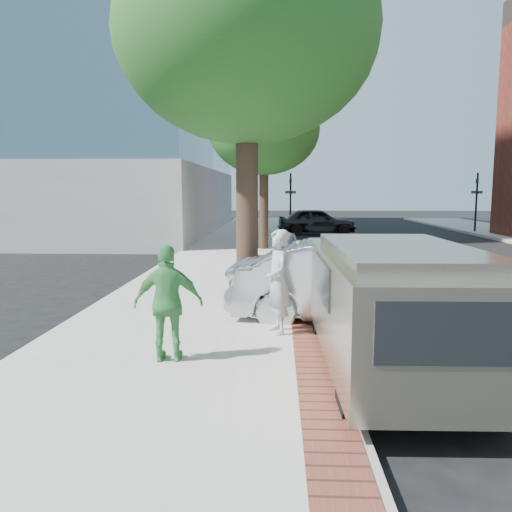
# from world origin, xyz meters

# --- Properties ---
(ground) EXTENTS (120.00, 120.00, 0.00)m
(ground) POSITION_xyz_m (0.00, 0.00, 0.00)
(ground) COLOR black
(ground) RESTS_ON ground
(sidewalk) EXTENTS (5.00, 60.00, 0.15)m
(sidewalk) POSITION_xyz_m (-1.50, 8.00, 0.07)
(sidewalk) COLOR #9E9991
(sidewalk) RESTS_ON ground
(brick_strip) EXTENTS (0.60, 60.00, 0.01)m
(brick_strip) POSITION_xyz_m (0.70, 8.00, 0.15)
(brick_strip) COLOR brown
(brick_strip) RESTS_ON sidewalk
(curb) EXTENTS (0.10, 60.00, 0.15)m
(curb) POSITION_xyz_m (1.05, 8.00, 0.07)
(curb) COLOR gray
(curb) RESTS_ON ground
(office_tower) EXTENTS (18.00, 22.00, 24.00)m
(office_tower) POSITION_xyz_m (-13.00, 22.00, 12.00)
(office_tower) COLOR slate
(office_tower) RESTS_ON ground
(office_base) EXTENTS (18.20, 22.20, 4.00)m
(office_base) POSITION_xyz_m (-13.00, 22.00, 2.00)
(office_base) COLOR gray
(office_base) RESTS_ON ground
(signal_near) EXTENTS (0.70, 0.15, 3.80)m
(signal_near) POSITION_xyz_m (0.90, 22.00, 2.25)
(signal_near) COLOR black
(signal_near) RESTS_ON ground
(signal_far) EXTENTS (0.70, 0.15, 3.80)m
(signal_far) POSITION_xyz_m (12.50, 22.00, 2.25)
(signal_far) COLOR black
(signal_far) RESTS_ON ground
(tree_near) EXTENTS (6.00, 6.00, 8.51)m
(tree_near) POSITION_xyz_m (-0.60, 1.90, 6.17)
(tree_near) COLOR black
(tree_near) RESTS_ON sidewalk
(tree_far) EXTENTS (4.80, 4.80, 7.14)m
(tree_far) POSITION_xyz_m (-0.50, 12.00, 5.30)
(tree_far) COLOR black
(tree_far) RESTS_ON sidewalk
(parking_meter) EXTENTS (0.12, 0.32, 1.47)m
(parking_meter) POSITION_xyz_m (0.56, 0.46, 1.21)
(parking_meter) COLOR gray
(parking_meter) RESTS_ON sidewalk
(person_gray) EXTENTS (0.60, 0.77, 1.85)m
(person_gray) POSITION_xyz_m (0.14, -1.23, 1.07)
(person_gray) COLOR #A1A2A6
(person_gray) RESTS_ON sidewalk
(person_officer) EXTENTS (0.91, 0.98, 1.62)m
(person_officer) POSITION_xyz_m (0.31, 1.30, 0.96)
(person_officer) COLOR #7C94BF
(person_officer) RESTS_ON sidewalk
(person_green) EXTENTS (1.04, 0.49, 1.74)m
(person_green) POSITION_xyz_m (-1.47, -2.77, 1.02)
(person_green) COLOR #45984D
(person_green) RESTS_ON sidewalk
(sedan_silver) EXTENTS (5.24, 2.28, 1.68)m
(sedan_silver) POSITION_xyz_m (1.72, 0.01, 0.84)
(sedan_silver) COLOR #A9ACB1
(sedan_silver) RESTS_ON ground
(bg_car) EXTENTS (4.93, 2.26, 1.64)m
(bg_car) POSITION_xyz_m (2.51, 21.15, 0.82)
(bg_car) COLOR black
(bg_car) RESTS_ON ground
(van) EXTENTS (2.10, 5.28, 1.93)m
(van) POSITION_xyz_m (1.80, -2.52, 1.06)
(van) COLOR gray
(van) RESTS_ON ground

